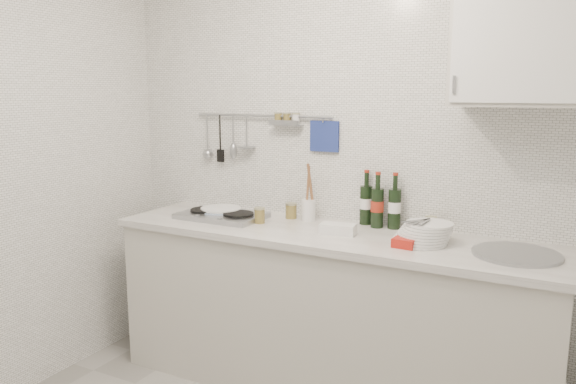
{
  "coord_description": "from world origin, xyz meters",
  "views": [
    {
      "loc": [
        1.19,
        -1.61,
        1.67
      ],
      "look_at": [
        -0.14,
        0.9,
        1.16
      ],
      "focal_mm": 35.0,
      "sensor_mm": 36.0,
      "label": 1
    }
  ],
  "objects_px": {
    "wall_cabinet": "(524,29)",
    "plate_stack_hob": "(219,212)",
    "utensil_crock": "(309,207)",
    "plate_stack_sink": "(424,233)",
    "wine_bottles": "(379,199)"
  },
  "relations": [
    {
      "from": "wine_bottles",
      "to": "utensil_crock",
      "type": "xyz_separation_m",
      "value": [
        -0.41,
        -0.05,
        -0.08
      ]
    },
    {
      "from": "wall_cabinet",
      "to": "plate_stack_hob",
      "type": "height_order",
      "value": "wall_cabinet"
    },
    {
      "from": "wall_cabinet",
      "to": "wine_bottles",
      "type": "xyz_separation_m",
      "value": [
        -0.7,
        0.12,
        -0.87
      ]
    },
    {
      "from": "plate_stack_hob",
      "to": "utensil_crock",
      "type": "bearing_deg",
      "value": 14.83
    },
    {
      "from": "wall_cabinet",
      "to": "plate_stack_sink",
      "type": "distance_m",
      "value": 1.06
    },
    {
      "from": "plate_stack_hob",
      "to": "wall_cabinet",
      "type": "bearing_deg",
      "value": 2.51
    },
    {
      "from": "plate_stack_hob",
      "to": "wine_bottles",
      "type": "relative_size",
      "value": 0.88
    },
    {
      "from": "utensil_crock",
      "to": "plate_stack_sink",
      "type": "bearing_deg",
      "value": -14.05
    },
    {
      "from": "wall_cabinet",
      "to": "wine_bottles",
      "type": "height_order",
      "value": "wall_cabinet"
    },
    {
      "from": "plate_stack_hob",
      "to": "wine_bottles",
      "type": "bearing_deg",
      "value": 11.41
    },
    {
      "from": "plate_stack_hob",
      "to": "plate_stack_sink",
      "type": "height_order",
      "value": "plate_stack_sink"
    },
    {
      "from": "wall_cabinet",
      "to": "wine_bottles",
      "type": "relative_size",
      "value": 2.26
    },
    {
      "from": "plate_stack_hob",
      "to": "utensil_crock",
      "type": "height_order",
      "value": "utensil_crock"
    },
    {
      "from": "wall_cabinet",
      "to": "utensil_crock",
      "type": "distance_m",
      "value": 1.46
    },
    {
      "from": "plate_stack_sink",
      "to": "wine_bottles",
      "type": "relative_size",
      "value": 0.96
    }
  ]
}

